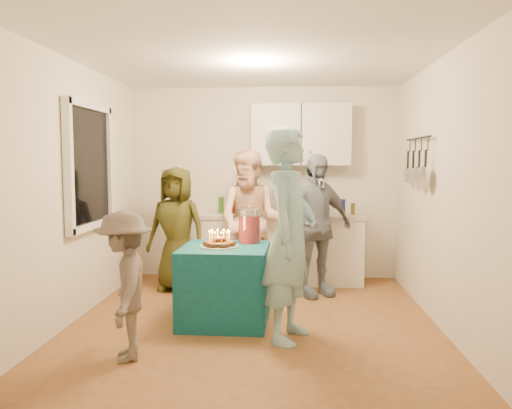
# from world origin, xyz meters

# --- Properties ---
(floor) EXTENTS (4.00, 4.00, 0.00)m
(floor) POSITION_xyz_m (0.00, 0.00, 0.00)
(floor) COLOR brown
(floor) RESTS_ON ground
(ceiling) EXTENTS (4.00, 4.00, 0.00)m
(ceiling) POSITION_xyz_m (0.00, 0.00, 2.60)
(ceiling) COLOR white
(ceiling) RESTS_ON floor
(back_wall) EXTENTS (3.60, 3.60, 0.00)m
(back_wall) POSITION_xyz_m (0.00, 2.00, 1.30)
(back_wall) COLOR silver
(back_wall) RESTS_ON floor
(left_wall) EXTENTS (4.00, 4.00, 0.00)m
(left_wall) POSITION_xyz_m (-1.80, 0.00, 1.30)
(left_wall) COLOR silver
(left_wall) RESTS_ON floor
(right_wall) EXTENTS (4.00, 4.00, 0.00)m
(right_wall) POSITION_xyz_m (1.80, 0.00, 1.30)
(right_wall) COLOR silver
(right_wall) RESTS_ON floor
(window_night) EXTENTS (0.04, 1.00, 1.20)m
(window_night) POSITION_xyz_m (-1.77, 0.30, 1.55)
(window_night) COLOR black
(window_night) RESTS_ON left_wall
(counter) EXTENTS (2.20, 0.58, 0.86)m
(counter) POSITION_xyz_m (0.20, 1.70, 0.43)
(counter) COLOR white
(counter) RESTS_ON floor
(countertop) EXTENTS (2.24, 0.62, 0.05)m
(countertop) POSITION_xyz_m (0.20, 1.70, 0.89)
(countertop) COLOR beige
(countertop) RESTS_ON counter
(upper_cabinet) EXTENTS (1.30, 0.30, 0.80)m
(upper_cabinet) POSITION_xyz_m (0.50, 1.85, 1.95)
(upper_cabinet) COLOR white
(upper_cabinet) RESTS_ON back_wall
(pot_rack) EXTENTS (0.12, 1.00, 0.60)m
(pot_rack) POSITION_xyz_m (1.72, 0.70, 1.60)
(pot_rack) COLOR black
(pot_rack) RESTS_ON right_wall
(microwave) EXTENTS (0.67, 0.53, 0.33)m
(microwave) POSITION_xyz_m (0.45, 1.70, 1.07)
(microwave) COLOR white
(microwave) RESTS_ON countertop
(party_table) EXTENTS (0.87, 0.87, 0.76)m
(party_table) POSITION_xyz_m (-0.29, -0.00, 0.38)
(party_table) COLOR #0E4E5D
(party_table) RESTS_ON floor
(donut_cake) EXTENTS (0.38, 0.38, 0.18)m
(donut_cake) POSITION_xyz_m (-0.34, -0.03, 0.85)
(donut_cake) COLOR #381C0C
(donut_cake) RESTS_ON party_table
(punch_jar) EXTENTS (0.22, 0.22, 0.34)m
(punch_jar) POSITION_xyz_m (-0.06, 0.26, 0.93)
(punch_jar) COLOR red
(punch_jar) RESTS_ON party_table
(man_birthday) EXTENTS (0.64, 0.80, 1.90)m
(man_birthday) POSITION_xyz_m (0.36, -0.45, 0.95)
(man_birthday) COLOR #89BAC8
(man_birthday) RESTS_ON floor
(woman_back_left) EXTENTS (0.83, 0.63, 1.53)m
(woman_back_left) POSITION_xyz_m (-1.04, 1.21, 0.77)
(woman_back_left) COLOR #575819
(woman_back_left) RESTS_ON floor
(woman_back_center) EXTENTS (0.99, 0.85, 1.74)m
(woman_back_center) POSITION_xyz_m (-0.12, 1.19, 0.87)
(woman_back_center) COLOR #F69F80
(woman_back_center) RESTS_ON floor
(woman_back_right) EXTENTS (1.07, 0.84, 1.69)m
(woman_back_right) POSITION_xyz_m (0.65, 1.04, 0.85)
(woman_back_right) COLOR #0F1F32
(woman_back_right) RESTS_ON floor
(child_near_left) EXTENTS (0.66, 0.88, 1.22)m
(child_near_left) POSITION_xyz_m (-0.98, -0.99, 0.61)
(child_near_left) COLOR #504640
(child_near_left) RESTS_ON floor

